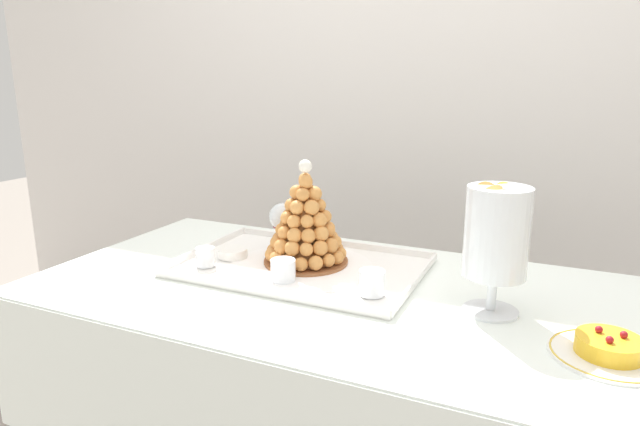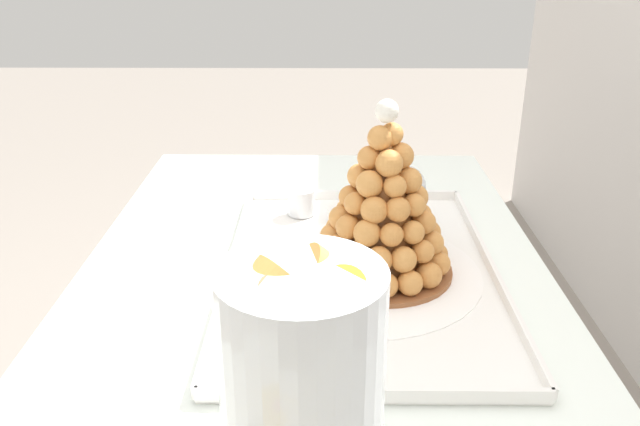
{
  "view_description": "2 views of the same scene",
  "coord_description": "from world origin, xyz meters",
  "px_view_note": "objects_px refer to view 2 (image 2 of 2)",
  "views": [
    {
      "loc": [
        0.49,
        -1.16,
        1.3
      ],
      "look_at": [
        -0.05,
        0.03,
        0.97
      ],
      "focal_mm": 30.52,
      "sensor_mm": 36.0,
      "label": 1
    },
    {
      "loc": [
        0.8,
        0.02,
        1.31
      ],
      "look_at": [
        0.07,
        0.01,
        0.99
      ],
      "focal_mm": 36.66,
      "sensor_mm": 36.0,
      "label": 2
    }
  ],
  "objects_px": {
    "macaron_goblet": "(301,382)",
    "wine_glass": "(404,191)",
    "serving_tray": "(361,273)",
    "dessert_cup_mid_left": "(291,259)",
    "dessert_cup_left": "(301,203)",
    "creme_brulee_ramekin": "(349,213)",
    "dessert_cup_centre": "(285,342)",
    "croquembouche": "(383,210)"
  },
  "relations": [
    {
      "from": "macaron_goblet",
      "to": "wine_glass",
      "type": "relative_size",
      "value": 1.91
    },
    {
      "from": "serving_tray",
      "to": "dessert_cup_mid_left",
      "type": "bearing_deg",
      "value": -86.63
    },
    {
      "from": "dessert_cup_left",
      "to": "creme_brulee_ramekin",
      "type": "height_order",
      "value": "dessert_cup_left"
    },
    {
      "from": "dessert_cup_centre",
      "to": "dessert_cup_mid_left",
      "type": "bearing_deg",
      "value": -178.91
    },
    {
      "from": "dessert_cup_centre",
      "to": "croquembouche",
      "type": "bearing_deg",
      "value": 149.63
    },
    {
      "from": "macaron_goblet",
      "to": "dessert_cup_centre",
      "type": "bearing_deg",
      "value": -173.3
    },
    {
      "from": "creme_brulee_ramekin",
      "to": "macaron_goblet",
      "type": "xyz_separation_m",
      "value": [
        0.71,
        -0.06,
        0.16
      ]
    },
    {
      "from": "croquembouche",
      "to": "wine_glass",
      "type": "distance_m",
      "value": 0.1
    },
    {
      "from": "wine_glass",
      "to": "macaron_goblet",
      "type": "bearing_deg",
      "value": -14.25
    },
    {
      "from": "dessert_cup_left",
      "to": "wine_glass",
      "type": "xyz_separation_m",
      "value": [
        0.14,
        0.18,
        0.08
      ]
    },
    {
      "from": "croquembouche",
      "to": "macaron_goblet",
      "type": "bearing_deg",
      "value": -12.2
    },
    {
      "from": "macaron_goblet",
      "to": "wine_glass",
      "type": "xyz_separation_m",
      "value": [
        -0.6,
        0.15,
        -0.07
      ]
    },
    {
      "from": "serving_tray",
      "to": "croquembouche",
      "type": "bearing_deg",
      "value": 91.4
    },
    {
      "from": "dessert_cup_left",
      "to": "wine_glass",
      "type": "distance_m",
      "value": 0.24
    },
    {
      "from": "croquembouche",
      "to": "wine_glass",
      "type": "bearing_deg",
      "value": 155.49
    },
    {
      "from": "serving_tray",
      "to": "dessert_cup_mid_left",
      "type": "relative_size",
      "value": 10.16
    },
    {
      "from": "croquembouche",
      "to": "dessert_cup_centre",
      "type": "height_order",
      "value": "croquembouche"
    },
    {
      "from": "creme_brulee_ramekin",
      "to": "macaron_goblet",
      "type": "distance_m",
      "value": 0.73
    },
    {
      "from": "dessert_cup_left",
      "to": "dessert_cup_mid_left",
      "type": "height_order",
      "value": "dessert_cup_mid_left"
    },
    {
      "from": "creme_brulee_ramekin",
      "to": "macaron_goblet",
      "type": "relative_size",
      "value": 0.28
    },
    {
      "from": "dessert_cup_centre",
      "to": "creme_brulee_ramekin",
      "type": "bearing_deg",
      "value": 167.88
    },
    {
      "from": "macaron_goblet",
      "to": "wine_glass",
      "type": "height_order",
      "value": "macaron_goblet"
    },
    {
      "from": "dessert_cup_left",
      "to": "macaron_goblet",
      "type": "relative_size",
      "value": 0.17
    },
    {
      "from": "croquembouche",
      "to": "serving_tray",
      "type": "bearing_deg",
      "value": -88.6
    },
    {
      "from": "croquembouche",
      "to": "dessert_cup_mid_left",
      "type": "height_order",
      "value": "croquembouche"
    },
    {
      "from": "dessert_cup_mid_left",
      "to": "wine_glass",
      "type": "bearing_deg",
      "value": 118.52
    },
    {
      "from": "croquembouche",
      "to": "wine_glass",
      "type": "xyz_separation_m",
      "value": [
        -0.09,
        0.04,
        -0.01
      ]
    },
    {
      "from": "dessert_cup_centre",
      "to": "macaron_goblet",
      "type": "height_order",
      "value": "macaron_goblet"
    },
    {
      "from": "croquembouche",
      "to": "creme_brulee_ramekin",
      "type": "height_order",
      "value": "croquembouche"
    },
    {
      "from": "creme_brulee_ramekin",
      "to": "dessert_cup_centre",
      "type": "bearing_deg",
      "value": -12.12
    },
    {
      "from": "croquembouche",
      "to": "wine_glass",
      "type": "height_order",
      "value": "croquembouche"
    },
    {
      "from": "creme_brulee_ramekin",
      "to": "wine_glass",
      "type": "xyz_separation_m",
      "value": [
        0.11,
        0.09,
        0.09
      ]
    },
    {
      "from": "croquembouche",
      "to": "wine_glass",
      "type": "relative_size",
      "value": 1.82
    },
    {
      "from": "dessert_cup_mid_left",
      "to": "dessert_cup_centre",
      "type": "xyz_separation_m",
      "value": [
        0.23,
        0.0,
        0.0
      ]
    },
    {
      "from": "dessert_cup_centre",
      "to": "wine_glass",
      "type": "xyz_separation_m",
      "value": [
        -0.33,
        0.18,
        0.08
      ]
    },
    {
      "from": "wine_glass",
      "to": "dessert_cup_left",
      "type": "bearing_deg",
      "value": -127.78
    },
    {
      "from": "dessert_cup_left",
      "to": "dessert_cup_centre",
      "type": "bearing_deg",
      "value": -0.46
    },
    {
      "from": "wine_glass",
      "to": "serving_tray",
      "type": "bearing_deg",
      "value": -38.01
    },
    {
      "from": "dessert_cup_centre",
      "to": "macaron_goblet",
      "type": "xyz_separation_m",
      "value": [
        0.26,
        0.03,
        0.14
      ]
    },
    {
      "from": "dessert_cup_mid_left",
      "to": "dessert_cup_centre",
      "type": "height_order",
      "value": "dessert_cup_centre"
    },
    {
      "from": "serving_tray",
      "to": "dessert_cup_centre",
      "type": "bearing_deg",
      "value": -24.52
    },
    {
      "from": "serving_tray",
      "to": "dessert_cup_mid_left",
      "type": "distance_m",
      "value": 0.12
    }
  ]
}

